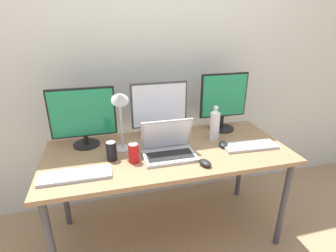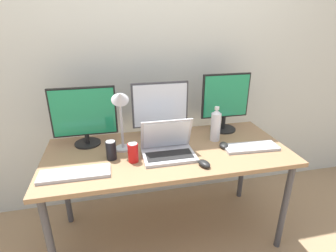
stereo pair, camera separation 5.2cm
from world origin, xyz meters
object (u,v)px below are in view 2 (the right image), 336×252
at_px(monitor_center, 160,108).
at_px(keyboard_aux, 251,147).
at_px(mouse_by_laptop, 204,164).
at_px(monitor_right, 225,101).
at_px(soda_can_by_laptop, 111,150).
at_px(mouse_by_keyboard, 224,145).
at_px(soda_can_near_keyboard, 133,153).
at_px(laptop_silver, 168,147).
at_px(desk_lamp, 121,109).
at_px(work_desk, 168,158).
at_px(water_bottle, 216,125).
at_px(keyboard_main, 75,174).
at_px(monitor_left, 84,115).

distance_m(monitor_center, keyboard_aux, 0.70).
bearing_deg(monitor_center, mouse_by_laptop, -69.27).
relative_size(monitor_right, soda_can_by_laptop, 3.64).
distance_m(mouse_by_keyboard, soda_can_near_keyboard, 0.65).
distance_m(laptop_silver, keyboard_aux, 0.59).
distance_m(monitor_center, desk_lamp, 0.35).
xyz_separation_m(work_desk, laptop_silver, (-0.02, -0.07, 0.12)).
relative_size(work_desk, water_bottle, 6.36).
relative_size(laptop_silver, mouse_by_laptop, 3.60).
bearing_deg(mouse_by_keyboard, work_desk, -171.34).
xyz_separation_m(work_desk, soda_can_by_laptop, (-0.38, -0.04, 0.13)).
distance_m(keyboard_main, soda_can_by_laptop, 0.27).
height_order(laptop_silver, soda_can_by_laptop, laptop_silver).
height_order(keyboard_aux, soda_can_by_laptop, soda_can_by_laptop).
height_order(keyboard_main, mouse_by_laptop, mouse_by_laptop).
distance_m(soda_can_near_keyboard, desk_lamp, 0.29).
height_order(work_desk, desk_lamp, desk_lamp).
xyz_separation_m(soda_can_near_keyboard, soda_can_by_laptop, (-0.13, 0.06, 0.00)).
distance_m(soda_can_near_keyboard, soda_can_by_laptop, 0.15).
bearing_deg(work_desk, soda_can_by_laptop, -174.25).
relative_size(monitor_center, water_bottle, 1.64).
height_order(work_desk, keyboard_aux, keyboard_aux).
relative_size(mouse_by_keyboard, soda_can_near_keyboard, 0.72).
bearing_deg(mouse_by_laptop, desk_lamp, 129.81).
height_order(keyboard_main, keyboard_aux, same).
relative_size(monitor_left, keyboard_main, 1.10).
relative_size(keyboard_aux, water_bottle, 1.45).
xyz_separation_m(monitor_right, desk_lamp, (-0.82, -0.21, 0.06)).
xyz_separation_m(water_bottle, desk_lamp, (-0.68, -0.04, 0.19)).
relative_size(mouse_by_laptop, soda_can_near_keyboard, 0.75).
bearing_deg(mouse_by_laptop, keyboard_aux, 2.66).
distance_m(keyboard_aux, mouse_by_laptop, 0.43).
bearing_deg(mouse_by_keyboard, keyboard_aux, -1.87).
distance_m(work_desk, laptop_silver, 0.14).
distance_m(monitor_right, laptop_silver, 0.65).
xyz_separation_m(work_desk, monitor_right, (0.52, 0.25, 0.31)).
distance_m(laptop_silver, mouse_by_laptop, 0.27).
xyz_separation_m(laptop_silver, mouse_by_laptop, (0.19, -0.19, -0.04)).
distance_m(monitor_left, desk_lamp, 0.32).
bearing_deg(monitor_left, keyboard_aux, -16.22).
distance_m(monitor_left, soda_can_by_laptop, 0.34).
distance_m(monitor_right, keyboard_aux, 0.43).
bearing_deg(monitor_right, work_desk, -154.04).
height_order(work_desk, mouse_by_laptop, mouse_by_laptop).
distance_m(monitor_left, mouse_by_keyboard, 1.00).
xyz_separation_m(monitor_left, soda_can_by_laptop, (0.16, -0.26, -0.16)).
height_order(laptop_silver, mouse_by_laptop, laptop_silver).
height_order(mouse_by_laptop, desk_lamp, desk_lamp).
height_order(work_desk, monitor_right, monitor_right).
xyz_separation_m(work_desk, monitor_left, (-0.55, 0.22, 0.28)).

